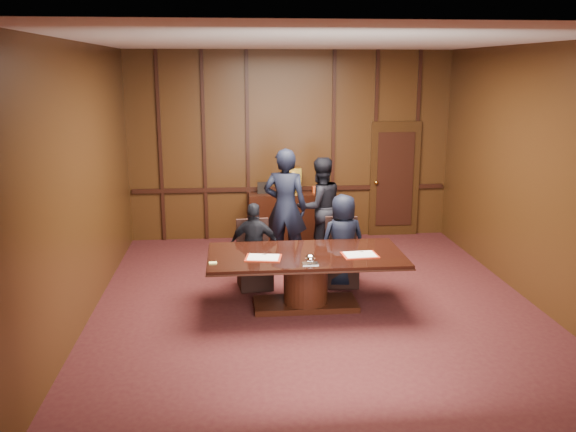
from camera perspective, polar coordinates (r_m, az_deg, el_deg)
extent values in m
plane|color=#340E11|center=(8.50, 2.58, -8.26)|extent=(7.00, 7.00, 0.00)
plane|color=silver|center=(7.89, 2.86, 16.05)|extent=(7.00, 7.00, 0.00)
cube|color=black|center=(11.44, 0.25, 6.55)|extent=(6.00, 0.04, 3.50)
cube|color=black|center=(4.67, 8.74, -4.24)|extent=(6.00, 0.04, 3.50)
cube|color=black|center=(8.15, -18.69, 2.91)|extent=(0.04, 7.00, 3.50)
cube|color=black|center=(8.93, 22.17, 3.51)|extent=(0.04, 7.00, 3.50)
cube|color=black|center=(11.54, 0.26, 2.59)|extent=(5.90, 0.05, 0.08)
cube|color=black|center=(11.87, 9.94, 3.43)|extent=(0.95, 0.06, 2.20)
sphere|color=gold|center=(11.72, 8.27, 3.11)|extent=(0.08, 0.08, 0.08)
cube|color=black|center=(11.45, 0.36, -0.07)|extent=(1.60, 0.45, 0.90)
cube|color=black|center=(11.51, -3.12, -2.18)|extent=(0.12, 0.40, 0.06)
cube|color=black|center=(11.64, 3.79, -2.00)|extent=(0.12, 0.40, 0.06)
cube|color=gold|center=(11.30, 0.36, 3.33)|extent=(0.34, 0.18, 0.48)
cylinder|color=white|center=(11.19, 0.41, 3.54)|extent=(0.22, 0.03, 0.22)
cone|color=gold|center=(11.25, 0.37, 4.93)|extent=(0.14, 0.14, 0.16)
cube|color=black|center=(11.30, -2.43, 2.65)|extent=(0.18, 0.04, 0.22)
cube|color=#E54C1A|center=(11.41, 2.85, 2.50)|extent=(0.22, 0.12, 0.12)
cube|color=black|center=(8.39, 1.64, -8.23)|extent=(1.40, 0.60, 0.08)
cylinder|color=black|center=(8.27, 1.66, -5.98)|extent=(0.60, 0.60, 0.62)
cube|color=black|center=(8.17, 1.68, -3.87)|extent=(2.62, 1.32, 0.02)
cube|color=black|center=(8.16, 1.68, -3.74)|extent=(2.60, 1.30, 0.06)
cube|color=#A3220F|center=(7.95, -2.33, -3.94)|extent=(0.51, 0.40, 0.01)
cube|color=white|center=(7.95, -2.33, -3.87)|extent=(0.44, 0.34, 0.01)
cube|color=#A3220F|center=(8.12, 6.74, -3.64)|extent=(0.48, 0.36, 0.01)
cube|color=white|center=(8.12, 6.74, -3.58)|extent=(0.42, 0.31, 0.01)
cube|color=white|center=(7.72, 2.09, -4.48)|extent=(0.20, 0.14, 0.01)
ellipsoid|color=white|center=(7.71, 2.09, -4.07)|extent=(0.13, 0.13, 0.10)
cube|color=#EFEB74|center=(7.80, -7.04, -4.38)|extent=(0.10, 0.08, 0.01)
cube|color=black|center=(9.07, -3.10, -5.26)|extent=(0.53, 0.53, 0.46)
cube|color=black|center=(9.13, -3.34, -1.93)|extent=(0.48, 0.11, 0.55)
cylinder|color=black|center=(8.92, -4.33, -6.41)|extent=(0.04, 0.04, 0.23)
cylinder|color=black|center=(9.31, -1.91, -5.50)|extent=(0.04, 0.04, 0.23)
cube|color=black|center=(9.21, 5.04, -5.00)|extent=(0.52, 0.52, 0.46)
cube|color=black|center=(9.27, 4.98, -1.71)|extent=(0.48, 0.10, 0.55)
cylinder|color=black|center=(9.03, 3.99, -6.14)|extent=(0.04, 0.04, 0.23)
cylinder|color=black|center=(9.47, 6.00, -5.23)|extent=(0.04, 0.04, 0.23)
imported|color=black|center=(8.90, -3.12, -2.84)|extent=(0.80, 0.45, 1.29)
imported|color=black|center=(9.03, 5.16, -2.31)|extent=(0.74, 0.55, 1.39)
imported|color=black|center=(9.86, -0.25, 0.78)|extent=(0.80, 0.63, 1.94)
imported|color=black|center=(10.40, 3.00, 0.82)|extent=(1.00, 0.89, 1.72)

